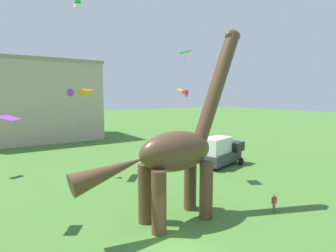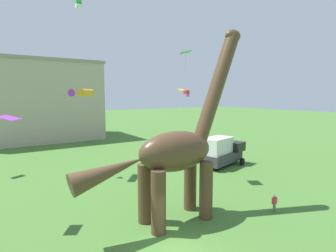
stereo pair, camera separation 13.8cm
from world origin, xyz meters
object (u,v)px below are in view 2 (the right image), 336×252
at_px(kite_mid_right, 186,94).
at_px(person_vendor_side, 274,202).
at_px(person_watching_child, 146,175).
at_px(kite_drifting, 181,90).
at_px(dinosaur_sculpture, 175,151).
at_px(kite_near_high, 84,93).
at_px(parked_box_truck, 222,151).
at_px(kite_apex, 78,4).
at_px(kite_mid_center, 9,118).
at_px(kite_high_left, 186,52).

bearing_deg(kite_mid_right, person_vendor_side, -112.87).
bearing_deg(person_watching_child, kite_drifting, 111.25).
bearing_deg(kite_drifting, dinosaur_sculpture, -126.96).
xyz_separation_m(kite_near_high, kite_mid_right, (17.45, 7.34, -0.01)).
relative_size(dinosaur_sculpture, parked_box_truck, 2.03).
bearing_deg(person_watching_child, dinosaur_sculpture, -32.23).
bearing_deg(kite_apex, parked_box_truck, -38.29).
bearing_deg(kite_near_high, dinosaur_sculpture, -80.74).
bearing_deg(person_vendor_side, kite_mid_right, -54.15).
distance_m(dinosaur_sculpture, kite_mid_center, 9.72).
bearing_deg(person_watching_child, kite_apex, 169.52).
xyz_separation_m(kite_mid_center, kite_mid_right, (23.86, 14.97, 1.48)).
bearing_deg(kite_near_high, kite_apex, 76.28).
relative_size(kite_apex, kite_drifting, 0.85).
bearing_deg(kite_mid_right, parked_box_truck, -108.41).
distance_m(parked_box_truck, kite_drifting, 9.77).
bearing_deg(kite_high_left, kite_near_high, 139.33).
xyz_separation_m(parked_box_truck, person_watching_child, (-10.32, -1.69, -0.57)).
relative_size(kite_mid_center, kite_apex, 1.80).
bearing_deg(kite_near_high, kite_high_left, -40.67).
relative_size(dinosaur_sculpture, kite_near_high, 4.84).
distance_m(kite_drifting, kite_mid_right, 6.30).
xyz_separation_m(kite_apex, kite_mid_right, (16.13, 1.92, -9.57)).
bearing_deg(kite_drifting, kite_mid_center, -151.99).
height_order(person_vendor_side, kite_apex, kite_apex).
distance_m(person_vendor_side, kite_near_high, 18.35).
height_order(dinosaur_sculpture, parked_box_truck, dinosaur_sculpture).
distance_m(person_watching_child, kite_drifting, 15.07).
xyz_separation_m(kite_near_high, kite_drifting, (13.14, 2.77, 0.44)).
bearing_deg(kite_apex, person_watching_child, -80.27).
bearing_deg(person_watching_child, kite_high_left, 66.80).
relative_size(dinosaur_sculpture, kite_drifting, 12.18).
bearing_deg(parked_box_truck, person_vendor_side, -133.34).
xyz_separation_m(dinosaur_sculpture, kite_mid_center, (-8.38, 4.45, 2.11)).
bearing_deg(kite_near_high, parked_box_truck, -17.40).
distance_m(dinosaur_sculpture, kite_high_left, 10.57).
relative_size(parked_box_truck, kite_apex, 7.05).
distance_m(kite_mid_center, kite_high_left, 14.51).
bearing_deg(kite_mid_center, person_watching_child, 9.84).
xyz_separation_m(person_watching_child, kite_drifting, (9.87, 8.72, 7.34)).
xyz_separation_m(person_vendor_side, kite_mid_center, (-14.54, 7.14, 5.76)).
bearing_deg(person_watching_child, kite_mid_center, -100.37).
distance_m(dinosaur_sculpture, kite_near_high, 12.75).
relative_size(parked_box_truck, person_watching_child, 3.34).
bearing_deg(person_vendor_side, dinosaur_sculpture, 35.11).
bearing_deg(kite_high_left, parked_box_truck, 16.35).
xyz_separation_m(person_watching_child, kite_mid_right, (14.18, 13.29, 6.89)).
height_order(kite_mid_right, kite_high_left, kite_high_left).
bearing_deg(kite_mid_center, kite_near_high, 49.95).
distance_m(kite_apex, kite_near_high, 11.07).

